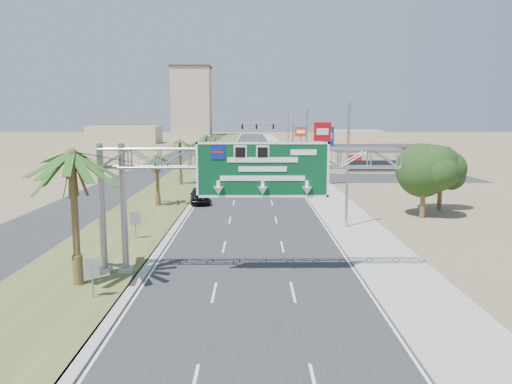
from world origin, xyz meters
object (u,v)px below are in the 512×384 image
object	(u,v)px
car_far	(234,163)
pole_sign_red_near	(322,135)
pole_sign_blue	(328,138)
store_building	(384,159)
car_right_lane	(280,168)
sign_gantry	(234,168)
pole_sign_red_far	(301,134)
palm_near	(72,155)
car_left_lane	(200,195)
car_mid_lane	(249,180)
signal_mast	(282,140)

from	to	relation	value
car_far	pole_sign_red_near	size ratio (longest dim) A/B	0.59
pole_sign_blue	car_far	bearing A→B (deg)	146.83
store_building	car_right_lane	size ratio (longest dim) A/B	3.65
sign_gantry	pole_sign_red_far	distance (m)	66.94
palm_near	car_far	distance (m)	66.39
car_right_lane	car_far	size ratio (longest dim) A/B	1.00
store_building	pole_sign_red_far	xyz separation A→B (m)	(-13.00, 10.10, 3.77)
car_left_lane	car_mid_lane	bearing A→B (deg)	62.78
car_mid_lane	car_far	distance (m)	26.56
palm_near	car_left_lane	distance (m)	26.76
palm_near	car_left_lane	world-z (taller)	palm_near
signal_mast	car_left_lane	bearing A→B (deg)	-105.62
store_building	car_mid_lane	world-z (taller)	store_building
car_right_lane	car_far	distance (m)	12.78
palm_near	store_building	bearing A→B (deg)	61.72
car_left_lane	palm_near	bearing A→B (deg)	-105.18
car_left_lane	store_building	bearing A→B (deg)	42.50
car_right_lane	car_far	xyz separation A→B (m)	(-7.91, 10.04, 0.03)
car_mid_lane	store_building	bearing A→B (deg)	40.92
signal_mast	store_building	xyz separation A→B (m)	(16.83, -5.97, -2.85)
car_left_lane	pole_sign_red_far	distance (m)	45.00
sign_gantry	car_far	bearing A→B (deg)	92.17
car_left_lane	pole_sign_red_far	bearing A→B (deg)	64.07
car_left_lane	car_far	size ratio (longest dim) A/B	0.99
palm_near	signal_mast	distance (m)	65.60
pole_sign_red_near	car_mid_lane	bearing A→B (deg)	179.33
car_far	pole_sign_red_far	world-z (taller)	pole_sign_red_far
palm_near	car_mid_lane	bearing A→B (deg)	77.52
sign_gantry	car_right_lane	bearing A→B (deg)	84.19
palm_near	pole_sign_red_far	size ratio (longest dim) A/B	1.13
car_far	car_left_lane	bearing A→B (deg)	-87.14
sign_gantry	palm_near	bearing A→B (deg)	-166.68
car_left_lane	car_right_lane	size ratio (longest dim) A/B	1.00
signal_mast	car_far	world-z (taller)	signal_mast
signal_mast	car_far	distance (m)	9.77
car_right_lane	pole_sign_red_far	world-z (taller)	pole_sign_red_far
sign_gantry	car_left_lane	bearing A→B (deg)	100.54
car_far	signal_mast	bearing A→B (deg)	-6.47
palm_near	store_building	distance (m)	66.04
car_left_lane	car_mid_lane	distance (m)	14.56
signal_mast	store_building	world-z (taller)	signal_mast
signal_mast	pole_sign_red_far	distance (m)	5.71
car_far	pole_sign_blue	bearing A→B (deg)	-27.43
store_building	pole_sign_red_far	bearing A→B (deg)	142.15
store_building	car_left_lane	world-z (taller)	store_building
car_mid_lane	car_left_lane	bearing A→B (deg)	-108.82
store_building	signal_mast	bearing A→B (deg)	160.46
sign_gantry	car_right_lane	world-z (taller)	sign_gantry
car_far	pole_sign_red_near	distance (m)	29.88
pole_sign_blue	pole_sign_red_far	size ratio (longest dim) A/B	1.03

